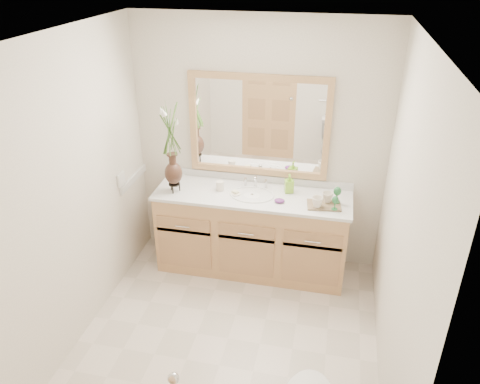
% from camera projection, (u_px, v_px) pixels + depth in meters
% --- Properties ---
extents(floor, '(2.60, 2.60, 0.00)m').
position_uv_depth(floor, '(228.00, 338.00, 3.87)').
color(floor, beige).
rests_on(floor, ground).
extents(ceiling, '(2.40, 2.60, 0.02)m').
position_uv_depth(ceiling, '(223.00, 37.00, 2.76)').
color(ceiling, white).
rests_on(ceiling, wall_back).
extents(wall_back, '(2.40, 0.02, 2.40)m').
position_uv_depth(wall_back, '(259.00, 146.00, 4.44)').
color(wall_back, white).
rests_on(wall_back, floor).
extents(wall_front, '(2.40, 0.02, 2.40)m').
position_uv_depth(wall_front, '(160.00, 349.00, 2.19)').
color(wall_front, white).
rests_on(wall_front, floor).
extents(wall_left, '(0.02, 2.60, 2.40)m').
position_uv_depth(wall_left, '(72.00, 196.00, 3.54)').
color(wall_left, white).
rests_on(wall_left, floor).
extents(wall_right, '(0.02, 2.60, 2.40)m').
position_uv_depth(wall_right, '(402.00, 232.00, 3.09)').
color(wall_right, white).
rests_on(wall_right, floor).
extents(vanity, '(1.80, 0.55, 0.80)m').
position_uv_depth(vanity, '(252.00, 233.00, 4.56)').
color(vanity, tan).
rests_on(vanity, floor).
extents(counter, '(1.84, 0.57, 0.03)m').
position_uv_depth(counter, '(252.00, 195.00, 4.37)').
color(counter, silver).
rests_on(counter, vanity).
extents(sink, '(0.38, 0.34, 0.23)m').
position_uv_depth(sink, '(252.00, 200.00, 4.37)').
color(sink, white).
rests_on(sink, counter).
extents(mirror, '(1.32, 0.04, 0.97)m').
position_uv_depth(mirror, '(259.00, 126.00, 4.33)').
color(mirror, white).
rests_on(mirror, wall_back).
extents(switch_plate, '(0.02, 0.12, 0.12)m').
position_uv_depth(switch_plate, '(121.00, 179.00, 4.30)').
color(switch_plate, white).
rests_on(switch_plate, wall_left).
extents(door, '(0.80, 0.03, 2.00)m').
position_uv_depth(door, '(108.00, 366.00, 2.35)').
color(door, tan).
rests_on(door, floor).
extents(flower_vase, '(0.19, 0.19, 0.79)m').
position_uv_depth(flower_vase, '(171.00, 138.00, 4.17)').
color(flower_vase, black).
rests_on(flower_vase, counter).
extents(tumbler, '(0.07, 0.07, 0.09)m').
position_uv_depth(tumbler, '(220.00, 186.00, 4.41)').
color(tumbler, silver).
rests_on(tumbler, counter).
extents(soap_dish, '(0.10, 0.10, 0.03)m').
position_uv_depth(soap_dish, '(235.00, 193.00, 4.36)').
color(soap_dish, silver).
rests_on(soap_dish, counter).
extents(soap_bottle, '(0.09, 0.09, 0.16)m').
position_uv_depth(soap_bottle, '(289.00, 184.00, 4.37)').
color(soap_bottle, '#82C42E').
rests_on(soap_bottle, counter).
extents(purple_dish, '(0.11, 0.09, 0.03)m').
position_uv_depth(purple_dish, '(279.00, 201.00, 4.21)').
color(purple_dish, '#5E236A').
rests_on(purple_dish, counter).
extents(tray, '(0.32, 0.23, 0.01)m').
position_uv_depth(tray, '(324.00, 205.00, 4.16)').
color(tray, brown).
rests_on(tray, counter).
extents(mug_left, '(0.12, 0.11, 0.10)m').
position_uv_depth(mug_left, '(317.00, 202.00, 4.10)').
color(mug_left, silver).
rests_on(mug_left, tray).
extents(mug_right, '(0.13, 0.13, 0.10)m').
position_uv_depth(mug_right, '(327.00, 197.00, 4.18)').
color(mug_right, silver).
rests_on(mug_right, tray).
extents(goblet_front, '(0.06, 0.06, 0.13)m').
position_uv_depth(goblet_front, '(335.00, 201.00, 4.04)').
color(goblet_front, '#236934').
rests_on(goblet_front, tray).
extents(goblet_back, '(0.07, 0.07, 0.15)m').
position_uv_depth(goblet_back, '(337.00, 192.00, 4.14)').
color(goblet_back, '#236934').
rests_on(goblet_back, tray).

